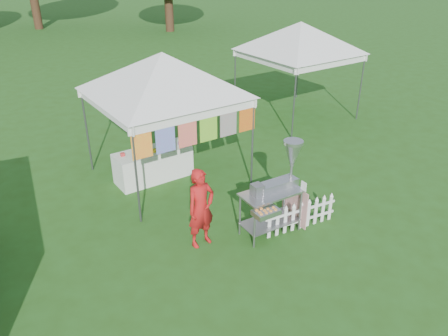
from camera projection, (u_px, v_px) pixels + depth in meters
ground at (259, 249)px, 8.09m from camera, size 120.00×120.00×0.00m
canopy_main at (162, 53)px, 9.31m from camera, size 4.24×4.24×3.45m
canopy_right at (301, 22)px, 13.21m from camera, size 4.24×4.24×3.45m
donut_cart at (280, 182)px, 8.17m from camera, size 1.35×0.84×1.82m
vendor at (201, 208)px, 7.89m from camera, size 0.59×0.42×1.54m
picket_fence at (301, 216)px, 8.54m from camera, size 1.61×0.26×0.56m
display_table at (153, 164)px, 10.39m from camera, size 1.80×0.70×0.75m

